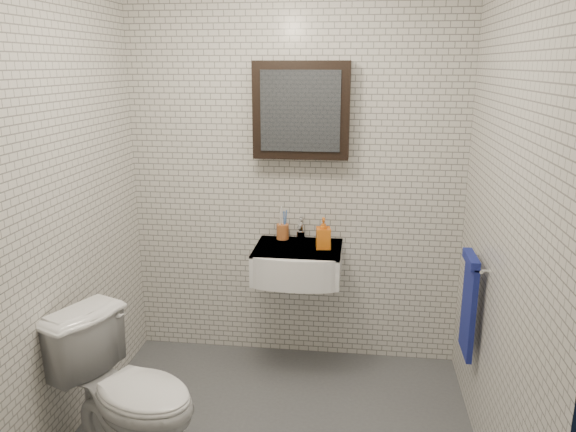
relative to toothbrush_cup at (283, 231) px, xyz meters
The scene contains 8 objects.
room_shell 1.10m from the toothbrush_cup, 85.61° to the right, with size 2.22×2.02×2.51m.
washbasin 0.28m from the toothbrush_cup, 59.39° to the right, with size 0.55×0.50×0.20m.
faucet 0.12m from the toothbrush_cup, ahead, with size 0.06×0.20×0.15m.
mirror_cabinet 0.80m from the toothbrush_cup, ahead, with size 0.60×0.15×0.60m.
towel_rail 1.28m from the toothbrush_cup, 27.86° to the right, with size 0.09×0.30×0.58m.
toothbrush_cup is the anchor object (origin of this frame).
soap_bottle 0.33m from the toothbrush_cup, 29.20° to the right, with size 0.09×0.09×0.20m, color orange.
toilet 1.43m from the toothbrush_cup, 117.05° to the right, with size 0.44×0.76×0.78m, color white.
Camera 1 is at (0.43, -2.60, 1.98)m, focal length 35.00 mm.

